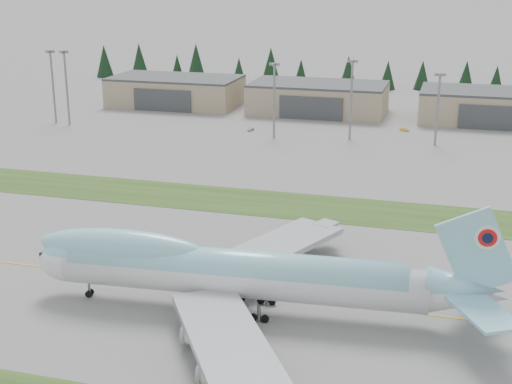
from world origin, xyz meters
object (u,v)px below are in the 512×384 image
(service_vehicle_a, at_px, (251,131))
(hangar_center, at_px, (318,98))
(hangar_left, at_px, (176,91))
(hangar_right, at_px, (493,106))
(boeing_747_freighter, at_px, (236,272))
(service_vehicle_b, at_px, (404,131))

(service_vehicle_a, bearing_deg, hangar_center, 79.44)
(hangar_left, xyz_separation_m, hangar_right, (115.00, 0.00, 0.00))
(boeing_747_freighter, relative_size, service_vehicle_a, 24.01)
(boeing_747_freighter, bearing_deg, service_vehicle_a, 101.07)
(hangar_center, relative_size, hangar_right, 1.00)
(hangar_left, xyz_separation_m, service_vehicle_a, (39.89, -35.05, -5.39))
(boeing_747_freighter, xyz_separation_m, hangar_center, (-17.67, 156.34, -1.01))
(hangar_left, distance_m, hangar_center, 55.00)
(hangar_left, height_order, service_vehicle_a, hangar_left)
(hangar_right, xyz_separation_m, service_vehicle_b, (-27.44, -21.93, -5.39))
(hangar_center, bearing_deg, service_vehicle_a, -113.33)
(hangar_left, distance_m, hangar_right, 115.00)
(hangar_left, xyz_separation_m, hangar_center, (55.00, 0.00, 0.00))
(hangar_right, distance_m, service_vehicle_a, 83.06)
(hangar_right, xyz_separation_m, service_vehicle_a, (-75.11, -35.05, -5.39))
(service_vehicle_a, bearing_deg, service_vehicle_b, 28.15)
(hangar_left, distance_m, service_vehicle_b, 90.42)
(hangar_left, relative_size, hangar_right, 1.00)
(boeing_747_freighter, height_order, service_vehicle_b, boeing_747_freighter)
(hangar_left, bearing_deg, service_vehicle_b, -14.06)
(hangar_center, xyz_separation_m, service_vehicle_a, (-15.11, -35.05, -5.39))
(service_vehicle_a, bearing_deg, hangar_right, 37.78)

